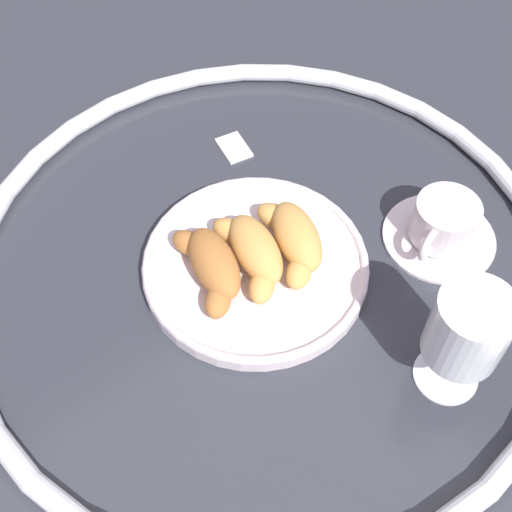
{
  "coord_description": "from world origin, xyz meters",
  "views": [
    {
      "loc": [
        -0.36,
        0.29,
        0.65
      ],
      "look_at": [
        -0.0,
        0.01,
        0.03
      ],
      "focal_mm": 47.67,
      "sensor_mm": 36.0,
      "label": 1
    }
  ],
  "objects_px": {
    "sugar_packet": "(234,147)",
    "juice_glass_left": "(467,332)",
    "croissant_extra": "(211,265)",
    "pastry_plate": "(256,265)",
    "croissant_large": "(294,238)",
    "croissant_small": "(253,251)",
    "coffee_cup_near": "(443,226)"
  },
  "relations": [
    {
      "from": "pastry_plate",
      "to": "croissant_large",
      "type": "distance_m",
      "value": 0.06
    },
    {
      "from": "croissant_large",
      "to": "croissant_small",
      "type": "bearing_deg",
      "value": 73.98
    },
    {
      "from": "croissant_extra",
      "to": "juice_glass_left",
      "type": "bearing_deg",
      "value": -153.11
    },
    {
      "from": "croissant_extra",
      "to": "croissant_large",
      "type": "bearing_deg",
      "value": -106.26
    },
    {
      "from": "croissant_small",
      "to": "sugar_packet",
      "type": "xyz_separation_m",
      "value": [
        0.17,
        -0.1,
        -0.04
      ]
    },
    {
      "from": "croissant_large",
      "to": "pastry_plate",
      "type": "bearing_deg",
      "value": 73.79
    },
    {
      "from": "sugar_packet",
      "to": "coffee_cup_near",
      "type": "bearing_deg",
      "value": -148.33
    },
    {
      "from": "croissant_extra",
      "to": "sugar_packet",
      "type": "xyz_separation_m",
      "value": [
        0.16,
        -0.15,
        -0.04
      ]
    },
    {
      "from": "croissant_large",
      "to": "sugar_packet",
      "type": "distance_m",
      "value": 0.2
    },
    {
      "from": "croissant_small",
      "to": "sugar_packet",
      "type": "bearing_deg",
      "value": -30.82
    },
    {
      "from": "pastry_plate",
      "to": "sugar_packet",
      "type": "relative_size",
      "value": 5.24
    },
    {
      "from": "croissant_large",
      "to": "croissant_small",
      "type": "xyz_separation_m",
      "value": [
        0.01,
        0.05,
        0.0
      ]
    },
    {
      "from": "croissant_large",
      "to": "croissant_extra",
      "type": "height_order",
      "value": "same"
    },
    {
      "from": "croissant_small",
      "to": "sugar_packet",
      "type": "height_order",
      "value": "croissant_small"
    },
    {
      "from": "juice_glass_left",
      "to": "pastry_plate",
      "type": "bearing_deg",
      "value": 17.61
    },
    {
      "from": "croissant_extra",
      "to": "sugar_packet",
      "type": "bearing_deg",
      "value": -43.48
    },
    {
      "from": "sugar_packet",
      "to": "juice_glass_left",
      "type": "bearing_deg",
      "value": -172.42
    },
    {
      "from": "coffee_cup_near",
      "to": "juice_glass_left",
      "type": "distance_m",
      "value": 0.19
    },
    {
      "from": "croissant_extra",
      "to": "coffee_cup_near",
      "type": "distance_m",
      "value": 0.28
    },
    {
      "from": "croissant_small",
      "to": "juice_glass_left",
      "type": "distance_m",
      "value": 0.25
    },
    {
      "from": "sugar_packet",
      "to": "pastry_plate",
      "type": "bearing_deg",
      "value": 161.63
    },
    {
      "from": "coffee_cup_near",
      "to": "pastry_plate",
      "type": "bearing_deg",
      "value": 63.59
    },
    {
      "from": "coffee_cup_near",
      "to": "sugar_packet",
      "type": "relative_size",
      "value": 2.72
    },
    {
      "from": "croissant_large",
      "to": "croissant_extra",
      "type": "bearing_deg",
      "value": 73.74
    },
    {
      "from": "croissant_small",
      "to": "juice_glass_left",
      "type": "bearing_deg",
      "value": -161.74
    },
    {
      "from": "croissant_extra",
      "to": "juice_glass_left",
      "type": "height_order",
      "value": "juice_glass_left"
    },
    {
      "from": "croissant_large",
      "to": "sugar_packet",
      "type": "height_order",
      "value": "croissant_large"
    },
    {
      "from": "croissant_extra",
      "to": "sugar_packet",
      "type": "relative_size",
      "value": 2.66
    },
    {
      "from": "sugar_packet",
      "to": "croissant_large",
      "type": "bearing_deg",
      "value": 175.0
    },
    {
      "from": "pastry_plate",
      "to": "croissant_extra",
      "type": "distance_m",
      "value": 0.06
    },
    {
      "from": "croissant_large",
      "to": "croissant_extra",
      "type": "relative_size",
      "value": 0.97
    },
    {
      "from": "juice_glass_left",
      "to": "sugar_packet",
      "type": "bearing_deg",
      "value": -4.0
    }
  ]
}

